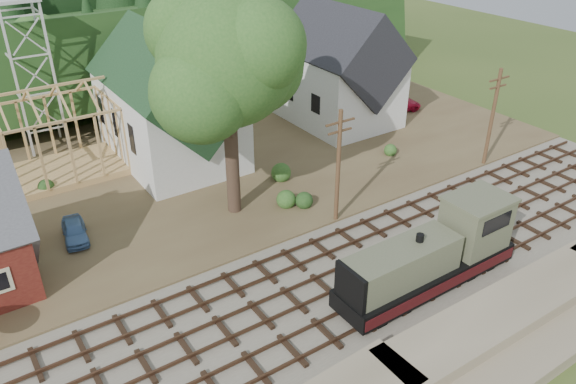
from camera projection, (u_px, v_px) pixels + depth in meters
ground at (293, 304)px, 30.33m from camera, size 140.00×140.00×0.00m
railroad_bed at (293, 303)px, 30.29m from camera, size 64.00×11.00×0.16m
village_flat at (161, 174)px, 43.27m from camera, size 64.00×26.00×0.30m
hillside at (74, 91)px, 60.69m from camera, size 70.00×28.96×12.74m
ridge at (38, 57)px, 72.25m from camera, size 80.00×20.00×12.00m
church at (170, 101)px, 43.00m from camera, size 8.40×15.17×13.00m
farmhouse at (339, 72)px, 50.48m from camera, size 8.40×10.80×10.60m
timber_frame at (60, 138)px, 41.71m from camera, size 8.20×6.20×6.99m
lattice_tower at (21, 30)px, 42.74m from camera, size 3.20×3.20×12.12m
big_tree at (229, 67)px, 33.69m from camera, size 10.90×8.40×14.70m
telegraph_pole_near at (338, 166)px, 35.44m from camera, size 2.20×0.28×8.00m
telegraph_pole_far at (492, 116)px, 42.77m from camera, size 2.20×0.28×8.00m
locomotive at (434, 256)px, 30.75m from camera, size 11.30×2.82×4.54m
car_blue at (75, 231)px, 34.99m from camera, size 1.93×3.67×1.19m
car_red at (399, 104)px, 54.63m from camera, size 4.77×3.45×1.21m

